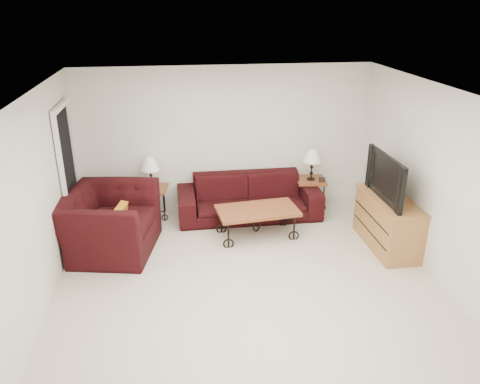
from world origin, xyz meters
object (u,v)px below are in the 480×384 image
(armchair, at_px, (109,222))
(side_table_right, at_px, (310,194))
(backpack, at_px, (287,212))
(coffee_table, at_px, (257,223))
(sofa, at_px, (249,197))
(television, at_px, (393,177))
(lamp_left, at_px, (151,173))
(tv_stand, at_px, (388,223))
(lamp_right, at_px, (312,165))
(side_table_left, at_px, (153,203))

(armchair, bearing_deg, side_table_right, -60.66)
(armchair, xyz_separation_m, backpack, (2.81, 0.54, -0.26))
(coffee_table, relative_size, armchair, 0.89)
(sofa, distance_m, television, 2.43)
(lamp_left, xyz_separation_m, tv_stand, (3.52, -1.53, -0.41))
(lamp_right, xyz_separation_m, television, (0.73, -1.53, 0.30))
(armchair, distance_m, tv_stand, 4.13)
(side_table_left, bearing_deg, lamp_left, 0.00)
(sofa, height_order, coffee_table, sofa)
(lamp_right, relative_size, television, 0.47)
(lamp_right, bearing_deg, lamp_left, 180.00)
(coffee_table, bearing_deg, tv_stand, -17.43)
(armchair, distance_m, television, 4.16)
(backpack, bearing_deg, lamp_left, 149.76)
(lamp_left, xyz_separation_m, coffee_table, (1.64, -0.94, -0.57))
(side_table_right, bearing_deg, television, -64.43)
(side_table_right, xyz_separation_m, lamp_left, (-2.76, 0.00, 0.53))
(sofa, bearing_deg, coffee_table, -89.24)
(sofa, xyz_separation_m, side_table_right, (1.13, 0.18, -0.08))
(coffee_table, xyz_separation_m, backpack, (0.59, 0.41, -0.03))
(lamp_left, bearing_deg, sofa, -6.31)
(sofa, height_order, armchair, armchair)
(side_table_left, relative_size, side_table_right, 0.99)
(lamp_right, relative_size, tv_stand, 0.42)
(television, distance_m, backpack, 1.86)
(lamp_left, bearing_deg, coffee_table, -29.97)
(side_table_left, height_order, side_table_right, side_table_right)
(lamp_left, distance_m, coffee_table, 1.98)
(lamp_left, relative_size, television, 0.46)
(side_table_left, xyz_separation_m, side_table_right, (2.76, 0.00, 0.00))
(armchair, xyz_separation_m, tv_stand, (4.11, -0.46, -0.07))
(lamp_right, bearing_deg, tv_stand, -63.82)
(side_table_left, distance_m, coffee_table, 1.89)
(sofa, distance_m, tv_stand, 2.32)
(coffee_table, distance_m, backpack, 0.71)
(armchair, distance_m, backpack, 2.87)
(armchair, height_order, tv_stand, armchair)
(sofa, bearing_deg, television, -35.94)
(sofa, distance_m, lamp_left, 1.70)
(coffee_table, relative_size, television, 1.07)
(sofa, height_order, television, television)
(sofa, bearing_deg, side_table_right, 9.02)
(sofa, xyz_separation_m, armchair, (-2.22, -0.89, 0.10))
(side_table_left, height_order, tv_stand, tv_stand)
(backpack, bearing_deg, side_table_right, 28.28)
(side_table_right, height_order, lamp_left, lamp_left)
(coffee_table, height_order, television, television)
(sofa, relative_size, tv_stand, 1.85)
(armchair, bearing_deg, lamp_left, -17.17)
(lamp_left, relative_size, armchair, 0.38)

